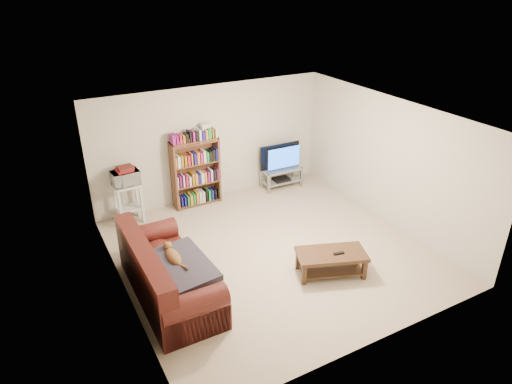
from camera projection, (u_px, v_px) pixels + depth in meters
floor at (272, 251)px, 7.93m from camera, size 5.00×5.00×0.00m
ceiling at (274, 118)px, 6.88m from camera, size 5.00×5.00×0.00m
wall_back at (211, 143)px, 9.38m from camera, size 5.00×0.00×5.00m
wall_front at (380, 269)px, 5.44m from camera, size 5.00×0.00×5.00m
wall_left at (118, 226)px, 6.33m from camera, size 0.00×5.00×5.00m
wall_right at (389, 161)px, 8.48m from camera, size 0.00×5.00×5.00m
sofa at (164, 278)px, 6.70m from camera, size 0.97×2.23×0.95m
blanket at (178, 267)px, 6.56m from camera, size 0.95×1.18×0.19m
cat at (173, 257)px, 6.69m from camera, size 0.24×0.61×0.18m
coffee_table at (331, 259)px, 7.24m from camera, size 1.21×0.89×0.40m
remote at (339, 253)px, 7.15m from camera, size 0.18×0.09×0.02m
tv_stand at (281, 175)px, 10.15m from camera, size 0.90×0.42×0.44m
television at (282, 157)px, 9.97m from camera, size 0.96×0.15×0.55m
dvd_player at (281, 179)px, 10.20m from camera, size 0.36×0.26×0.06m
bookshelf at (196, 172)px, 9.24m from camera, size 0.98×0.31×1.41m
shelf_clutter at (198, 134)px, 8.94m from camera, size 0.71×0.22×0.28m
microwave_stand at (128, 198)px, 8.63m from camera, size 0.52×0.40×0.80m
microwave at (126, 178)px, 8.45m from camera, size 0.51×0.37×0.27m
game_boxes at (124, 170)px, 8.38m from camera, size 0.31×0.27×0.05m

